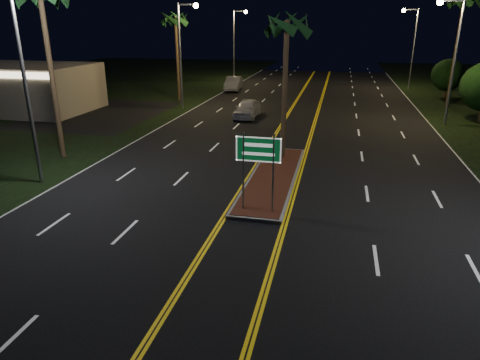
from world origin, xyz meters
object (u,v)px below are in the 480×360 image
(shrub_far, at_px, (448,75))
(car_near, at_px, (247,107))
(palm_left_far, at_px, (176,19))
(streetlight_right_mid, at_px, (451,48))
(streetlight_left_mid, at_px, (184,44))
(car_far, at_px, (233,82))
(streetlight_left_near, at_px, (29,63))
(highway_sign, at_px, (258,157))
(streetlight_left_far, at_px, (237,37))
(palm_right_far, at_px, (464,1))
(streetlight_right_far, at_px, (411,39))
(palm_median, at_px, (287,24))
(commercial_building, at_px, (7,87))
(median_island, at_px, (273,177))

(shrub_far, bearing_deg, car_near, -141.36)
(shrub_far, height_order, car_near, shrub_far)
(palm_left_far, bearing_deg, streetlight_right_mid, -14.37)
(streetlight_left_mid, xyz_separation_m, car_far, (1.45, 12.24, -4.75))
(streetlight_left_near, relative_size, streetlight_right_mid, 1.00)
(highway_sign, distance_m, streetlight_left_far, 42.67)
(streetlight_left_far, bearing_deg, palm_right_far, -30.88)
(shrub_far, bearing_deg, palm_left_far, -163.26)
(car_near, bearing_deg, palm_left_far, 142.40)
(highway_sign, height_order, palm_right_far, palm_right_far)
(streetlight_right_far, relative_size, palm_left_far, 1.02)
(streetlight_right_mid, bearing_deg, car_far, 144.25)
(streetlight_left_mid, distance_m, palm_right_far, 24.42)
(car_far, bearing_deg, highway_sign, -80.51)
(streetlight_left_mid, distance_m, palm_left_far, 5.01)
(streetlight_left_mid, distance_m, shrub_far, 27.40)
(palm_median, bearing_deg, shrub_far, 61.58)
(palm_right_far, bearing_deg, streetlight_left_mid, -165.63)
(streetlight_left_near, height_order, streetlight_left_mid, same)
(streetlight_right_far, distance_m, car_far, 21.14)
(car_far, bearing_deg, shrub_far, -6.42)
(shrub_far, relative_size, car_far, 0.73)
(streetlight_right_far, height_order, palm_left_far, streetlight_right_far)
(streetlight_left_far, height_order, palm_median, streetlight_left_far)
(highway_sign, distance_m, commercial_building, 31.17)
(streetlight_left_mid, relative_size, palm_left_far, 1.02)
(median_island, xyz_separation_m, palm_left_far, (-12.80, 21.00, 7.66))
(median_island, xyz_separation_m, commercial_building, (-26.00, 12.99, 1.92))
(median_island, height_order, palm_right_far, palm_right_far)
(commercial_building, height_order, car_near, commercial_building)
(highway_sign, xyz_separation_m, palm_median, (0.00, 7.70, 4.87))
(streetlight_left_near, height_order, shrub_far, streetlight_left_near)
(commercial_building, relative_size, palm_left_far, 1.70)
(palm_median, bearing_deg, palm_left_far, 126.18)
(palm_right_far, bearing_deg, commercial_building, -165.53)
(streetlight_right_far, relative_size, car_far, 1.66)
(streetlight_left_far, xyz_separation_m, streetlight_right_mid, (21.23, -22.00, 0.00))
(palm_left_far, bearing_deg, streetlight_left_near, -84.79)
(commercial_building, xyz_separation_m, streetlight_left_mid, (15.39, 4.01, 3.65))
(highway_sign, bearing_deg, streetlight_left_mid, 116.59)
(streetlight_right_far, xyz_separation_m, palm_right_far, (2.19, -12.00, 3.49))
(palm_left_far, height_order, shrub_far, palm_left_far)
(streetlight_left_mid, height_order, car_far, streetlight_left_mid)
(palm_right_far, relative_size, shrub_far, 2.60)
(streetlight_right_mid, bearing_deg, highway_sign, -118.93)
(palm_left_far, bearing_deg, palm_right_far, 4.47)
(palm_right_far, bearing_deg, streetlight_right_mid, -105.29)
(median_island, distance_m, highway_sign, 4.80)
(streetlight_left_near, xyz_separation_m, car_near, (6.23, 17.46, -4.79))
(streetlight_left_far, bearing_deg, commercial_building, -122.65)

